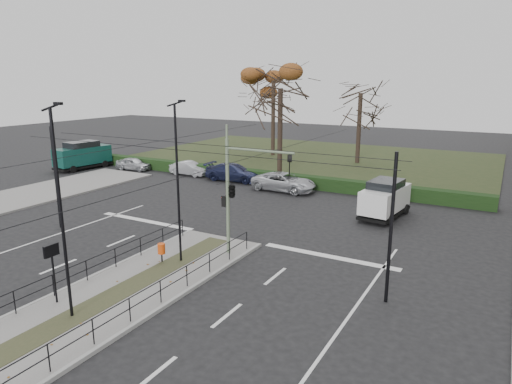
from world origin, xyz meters
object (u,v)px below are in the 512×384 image
at_px(streetlamp_median_near, 61,213).
at_px(parked_car_fourth, 284,182).
at_px(traffic_light, 233,189).
at_px(info_panel, 52,257).
at_px(bare_tree_center, 361,98).
at_px(bare_tree_near, 280,95).
at_px(parked_car_first, 133,164).
at_px(parked_car_second, 189,168).
at_px(white_van, 385,198).
at_px(streetlamp_median_far, 178,182).
at_px(green_van, 82,155).
at_px(parked_car_third, 234,172).
at_px(litter_bin, 161,249).
at_px(rust_tree, 273,81).

xyz_separation_m(streetlamp_median_near, parked_car_fourth, (-1.89, 21.75, -3.35)).
distance_m(traffic_light, info_panel, 8.52).
distance_m(bare_tree_center, bare_tree_near, 10.80).
distance_m(parked_car_first, bare_tree_near, 15.83).
height_order(parked_car_second, white_van, white_van).
xyz_separation_m(traffic_light, streetlamp_median_far, (-1.72, -2.02, 0.52)).
height_order(parked_car_fourth, green_van, green_van).
relative_size(streetlamp_median_far, parked_car_third, 1.48).
bearing_deg(litter_bin, traffic_light, 46.62).
xyz_separation_m(litter_bin, white_van, (7.28, 12.93, 0.47)).
distance_m(litter_bin, parked_car_third, 18.68).
xyz_separation_m(traffic_light, bare_tree_center, (-2.37, 28.25, 3.24)).
relative_size(streetlamp_median_near, white_van, 1.65).
xyz_separation_m(streetlamp_median_near, bare_tree_near, (-4.60, 26.43, 3.20)).
bearing_deg(bare_tree_near, parked_car_first, -163.37).
bearing_deg(streetlamp_median_near, bare_tree_near, 99.87).
bearing_deg(streetlamp_median_near, traffic_light, 76.70).
relative_size(parked_car_second, parked_car_fourth, 0.74).
distance_m(white_van, rust_tree, 25.89).
xyz_separation_m(litter_bin, parked_car_second, (-11.62, 17.44, -0.16)).
bearing_deg(parked_car_fourth, bare_tree_near, 32.24).
relative_size(litter_bin, green_van, 0.16).
bearing_deg(litter_bin, parked_car_fourth, 94.89).
bearing_deg(rust_tree, streetlamp_median_near, -74.07).
distance_m(traffic_light, white_van, 11.64).
height_order(streetlamp_median_far, parked_car_fourth, streetlamp_median_far).
bearing_deg(white_van, parked_car_third, 162.40).
bearing_deg(parked_car_third, bare_tree_center, -30.52).
xyz_separation_m(streetlamp_median_near, parked_car_second, (-12.12, 23.00, -3.43)).
distance_m(streetlamp_median_near, rust_tree, 38.18).
relative_size(parked_car_third, parked_car_fourth, 1.00).
distance_m(streetlamp_median_far, parked_car_first, 24.87).
distance_m(streetlamp_median_near, bare_tree_center, 36.48).
height_order(streetlamp_median_near, bare_tree_near, bare_tree_near).
distance_m(parked_car_first, parked_car_fourth, 16.48).
xyz_separation_m(traffic_light, green_van, (-25.05, 12.25, -2.07)).
relative_size(parked_car_second, bare_tree_center, 0.40).
height_order(parked_car_second, parked_car_fourth, parked_car_fourth).
distance_m(streetlamp_median_near, white_van, 19.89).
bearing_deg(bare_tree_center, info_panel, -91.55).
height_order(traffic_light, rust_tree, rust_tree).
xyz_separation_m(streetlamp_median_near, parked_car_first, (-18.36, 22.32, -3.45)).
height_order(parked_car_first, parked_car_second, parked_car_second).
bearing_deg(info_panel, green_van, 137.43).
height_order(traffic_light, parked_car_fourth, traffic_light).
xyz_separation_m(traffic_light, parked_car_second, (-14.05, 14.86, -2.83)).
height_order(parked_car_first, white_van, white_van).
xyz_separation_m(parked_car_fourth, white_van, (8.67, -3.26, 0.54)).
relative_size(parked_car_first, rust_tree, 0.32).
bearing_deg(traffic_light, green_van, 153.95).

